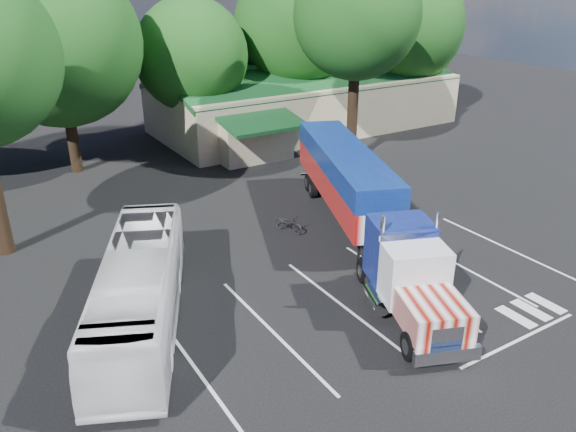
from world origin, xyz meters
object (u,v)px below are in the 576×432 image
woman (430,260)px  semi_truck (359,195)px  silver_sedan (312,132)px  bicycle (288,223)px  tour_bus (140,289)px

woman → semi_truck: bearing=-14.1°
woman → silver_sedan: (7.50, 20.00, -0.09)m
bicycle → silver_sedan: size_ratio=0.40×
bicycle → silver_sedan: (10.20, 13.00, 0.25)m
semi_truck → tour_bus: semi_truck is taller
bicycle → silver_sedan: bearing=32.2°
bicycle → tour_bus: 9.72m
semi_truck → tour_bus: size_ratio=1.71×
semi_truck → tour_bus: bearing=-149.7°
semi_truck → woman: semi_truck is taller
semi_truck → bicycle: semi_truck is taller
woman → silver_sedan: woman is taller
woman → tour_bus: 11.90m
semi_truck → bicycle: size_ratio=10.58×
semi_truck → woman: (0.19, -4.70, -1.43)m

